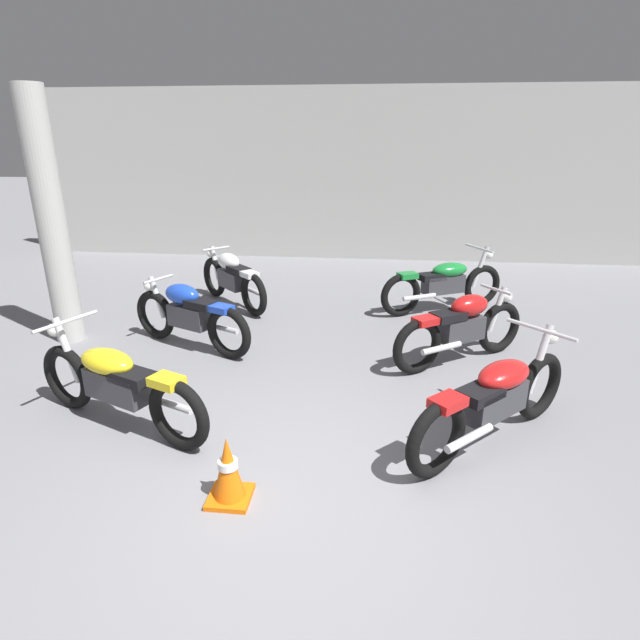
{
  "coord_description": "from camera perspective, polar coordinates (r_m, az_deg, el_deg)",
  "views": [
    {
      "loc": [
        0.63,
        -3.1,
        2.61
      ],
      "look_at": [
        0.0,
        2.55,
        0.55
      ],
      "focal_mm": 28.55,
      "sensor_mm": 36.0,
      "label": 1
    }
  ],
  "objects": [
    {
      "name": "motorcycle_left_row_2",
      "position": [
        8.34,
        -9.82,
        4.68
      ],
      "size": [
        1.46,
        1.48,
        0.88
      ],
      "color": "black",
      "rests_on": "ground"
    },
    {
      "name": "back_wall",
      "position": [
        11.47,
        3.33,
        15.84
      ],
      "size": [
        13.46,
        0.24,
        3.6
      ],
      "primitive_type": "cube",
      "color": "#B2B2AD",
      "rests_on": "ground"
    },
    {
      "name": "support_pillar",
      "position": [
        7.37,
        -27.9,
        9.77
      ],
      "size": [
        0.36,
        0.36,
        3.2
      ],
      "primitive_type": "cylinder",
      "color": "#B2B2AD",
      "rests_on": "ground"
    },
    {
      "name": "traffic_cone",
      "position": [
        4.02,
        -10.25,
        -16.26
      ],
      "size": [
        0.32,
        0.32,
        0.54
      ],
      "color": "orange",
      "rests_on": "ground"
    },
    {
      "name": "motorcycle_left_row_0",
      "position": [
        5.12,
        -21.85,
        -6.57
      ],
      "size": [
        2.04,
        1.03,
        0.97
      ],
      "color": "black",
      "rests_on": "ground"
    },
    {
      "name": "ground_plane",
      "position": [
        4.1,
        -4.2,
        -19.68
      ],
      "size": [
        60.0,
        60.0,
        0.0
      ],
      "primitive_type": "plane",
      "color": "gray"
    },
    {
      "name": "motorcycle_left_row_1",
      "position": [
        6.73,
        -14.47,
        0.63
      ],
      "size": [
        1.83,
        0.93,
        0.88
      ],
      "color": "black",
      "rests_on": "ground"
    },
    {
      "name": "motorcycle_right_row_2",
      "position": [
        8.19,
        13.73,
        4.06
      ],
      "size": [
        1.98,
        1.14,
        0.97
      ],
      "color": "black",
      "rests_on": "ground"
    },
    {
      "name": "motorcycle_right_row_0",
      "position": [
        4.76,
        19.06,
        -8.27
      ],
      "size": [
        1.64,
        1.58,
        0.97
      ],
      "color": "black",
      "rests_on": "ground"
    },
    {
      "name": "motorcycle_right_row_1",
      "position": [
        6.32,
        15.61,
        -0.76
      ],
      "size": [
        1.69,
        1.21,
        0.88
      ],
      "color": "black",
      "rests_on": "ground"
    }
  ]
}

